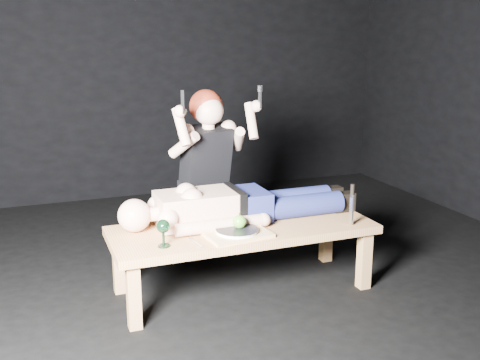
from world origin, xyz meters
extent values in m
plane|color=black|center=(0.00, 0.00, 0.00)|extent=(5.00, 5.00, 0.00)
plane|color=black|center=(0.00, 2.50, 1.50)|extent=(5.00, 0.00, 5.00)
cube|color=tan|center=(-0.08, -0.10, 0.23)|extent=(1.72, 0.65, 0.45)
cube|color=tan|center=(-0.18, -0.26, 0.46)|extent=(0.42, 0.32, 0.02)
cylinder|color=white|center=(-0.18, -0.26, 0.48)|extent=(0.29, 0.29, 0.02)
sphere|color=#47991F|center=(-0.16, -0.25, 0.54)|extent=(0.08, 0.08, 0.08)
cube|color=#B2B2B7|center=(-0.46, -0.29, 0.45)|extent=(0.04, 0.18, 0.01)
cube|color=#B2B2B7|center=(-0.01, -0.28, 0.45)|extent=(0.07, 0.18, 0.01)
cube|color=#B2B2B7|center=(-0.10, -0.18, 0.45)|extent=(0.14, 0.14, 0.01)
camera|label=1|loc=(-1.36, -3.40, 1.66)|focal=42.68mm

